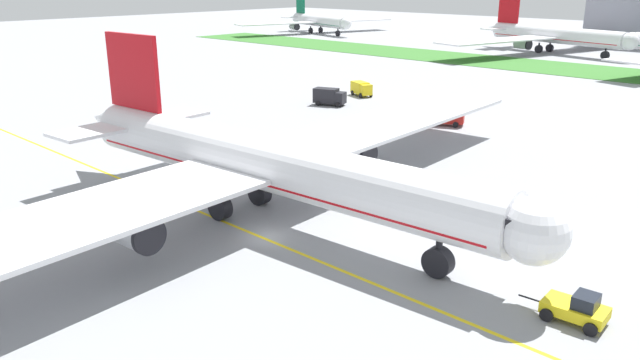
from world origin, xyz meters
The scene contains 10 objects.
ground_plane centered at (0.00, 0.00, 0.00)m, with size 600.00×600.00×0.00m, color gray.
apron_taxi_line centered at (0.00, -0.35, 0.00)m, with size 280.00×0.36×0.01m, color yellow.
airliner_foreground centered at (-3.53, 2.65, 5.44)m, with size 55.36×89.43×16.01m.
pushback_tug centered at (25.31, 4.66, 0.97)m, with size 5.87×2.88×2.11m.
ground_crew_wingwalker_port centered at (-12.54, -15.67, 0.94)m, with size 0.46×0.44×1.55m.
service_truck_baggage_loader centered at (-36.95, 57.51, 1.47)m, with size 5.36×3.87×2.62m.
service_truck_fuel_bowser centered at (-11.93, 47.47, 1.64)m, with size 6.03×4.35×3.05m.
service_truck_catering_van centered at (-35.35, 46.72, 1.61)m, with size 6.03×4.15×2.97m.
parked_airliner_far_left centered at (-136.71, 150.77, 4.85)m, with size 42.37×68.10×14.30m.
parked_airliner_far_centre centered at (-40.27, 149.57, 5.21)m, with size 51.00×83.18×15.34m.
Camera 1 is at (37.69, -33.03, 21.67)m, focal length 34.76 mm.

